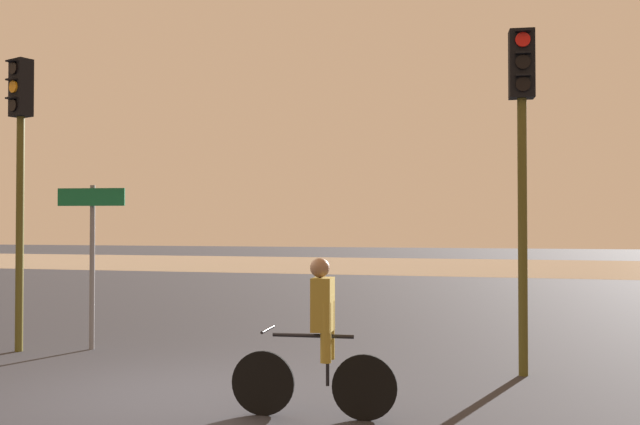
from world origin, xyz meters
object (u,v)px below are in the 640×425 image
object	(u,v)px
direction_sign_post	(92,242)
cyclist	(319,337)
traffic_light_near_left	(20,148)
traffic_light_near_right	(522,135)

from	to	relation	value
direction_sign_post	cyclist	bearing A→B (deg)	137.93
traffic_light_near_left	traffic_light_near_right	bearing A→B (deg)	-159.38
traffic_light_near_left	traffic_light_near_right	distance (m)	7.56
traffic_light_near_right	direction_sign_post	distance (m)	6.73
traffic_light_near_right	direction_sign_post	world-z (taller)	traffic_light_near_right
direction_sign_post	traffic_light_near_left	bearing A→B (deg)	15.32
direction_sign_post	cyclist	world-z (taller)	direction_sign_post
traffic_light_near_left	cyclist	size ratio (longest dim) A/B	2.67
traffic_light_near_right	cyclist	bearing A→B (deg)	46.60
traffic_light_near_left	traffic_light_near_right	world-z (taller)	traffic_light_near_left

